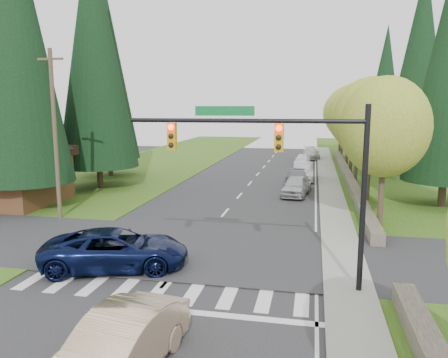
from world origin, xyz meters
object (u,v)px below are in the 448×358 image
(suv_navy, at_px, (116,249))
(parked_car_d, at_px, (302,160))
(sedan_champagne, at_px, (118,347))
(parked_car_c, at_px, (303,172))
(parked_car_a, at_px, (296,186))
(parked_car_b, at_px, (298,179))
(parked_car_e, at_px, (311,153))

(suv_navy, relative_size, parked_car_d, 1.49)
(parked_car_d, bearing_deg, sedan_champagne, -90.45)
(suv_navy, distance_m, parked_car_c, 25.02)
(parked_car_a, bearing_deg, parked_car_b, 96.53)
(suv_navy, xyz_separation_m, parked_car_d, (6.71, 34.69, -0.15))
(sedan_champagne, height_order, parked_car_c, parked_car_c)
(suv_navy, distance_m, parked_car_a, 18.14)
(parked_car_a, height_order, parked_car_c, parked_car_c)
(sedan_champagne, xyz_separation_m, suv_navy, (-3.35, 6.91, 0.01))
(parked_car_a, xyz_separation_m, parked_car_c, (0.35, 7.15, 0.07))
(parked_car_c, relative_size, parked_car_e, 1.00)
(parked_car_c, height_order, parked_car_d, parked_car_c)
(parked_car_b, bearing_deg, parked_car_d, 83.04)
(parked_car_d, distance_m, parked_car_e, 6.80)
(sedan_champagne, relative_size, parked_car_a, 1.12)
(parked_car_a, height_order, parked_car_b, parked_car_a)
(sedan_champagne, height_order, parked_car_e, sedan_champagne)
(parked_car_a, distance_m, parked_car_d, 17.84)
(sedan_champagne, height_order, suv_navy, suv_navy)
(suv_navy, distance_m, parked_car_e, 42.13)
(parked_car_b, xyz_separation_m, parked_car_e, (0.92, 20.60, 0.06))
(sedan_champagne, bearing_deg, suv_navy, 123.60)
(parked_car_e, bearing_deg, suv_navy, -104.65)
(suv_navy, relative_size, parked_car_b, 1.29)
(sedan_champagne, relative_size, parked_car_b, 1.08)
(parked_car_b, relative_size, parked_car_c, 0.92)
(suv_navy, distance_m, parked_car_b, 21.88)
(parked_car_a, height_order, parked_car_e, parked_car_a)
(parked_car_d, bearing_deg, parked_car_c, -83.93)
(parked_car_d, xyz_separation_m, parked_car_e, (0.92, 6.74, 0.05))
(sedan_champagne, distance_m, parked_car_b, 27.95)
(parked_car_c, bearing_deg, parked_car_d, 90.40)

